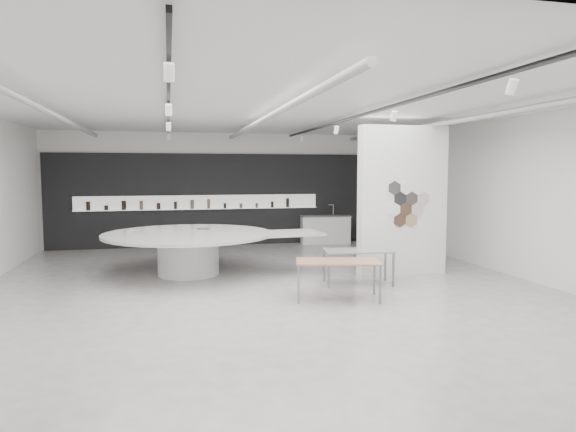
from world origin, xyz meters
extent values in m
cube|color=#B3AEA8|center=(0.00, 0.00, -0.01)|extent=(12.00, 14.00, 0.01)
cube|color=silver|center=(0.00, 0.00, 3.80)|extent=(12.00, 14.00, 0.01)
cube|color=white|center=(0.00, 7.00, 1.90)|extent=(12.00, 0.01, 3.80)
cube|color=white|center=(0.00, -7.00, 1.90)|extent=(12.00, 0.01, 3.80)
cube|color=white|center=(6.00, 0.00, 1.90)|extent=(0.01, 14.00, 3.80)
cylinder|color=#939396|center=(-4.20, 0.50, 3.62)|extent=(0.12, 12.00, 0.12)
cylinder|color=#939396|center=(0.00, 0.50, 3.62)|extent=(0.12, 12.00, 0.12)
cylinder|color=#939396|center=(4.20, 0.50, 3.62)|extent=(0.12, 12.00, 0.12)
cube|color=black|center=(-2.00, 0.00, 3.70)|extent=(0.05, 13.00, 0.06)
cylinder|color=white|center=(-2.00, -5.00, 3.52)|extent=(0.11, 0.18, 0.21)
cylinder|color=white|center=(-2.00, -1.70, 3.52)|extent=(0.11, 0.18, 0.21)
cylinder|color=white|center=(-2.00, 1.60, 3.52)|extent=(0.11, 0.18, 0.21)
cylinder|color=white|center=(-2.00, 4.90, 3.52)|extent=(0.11, 0.18, 0.21)
cube|color=black|center=(2.00, 0.00, 3.70)|extent=(0.05, 13.00, 0.06)
cylinder|color=white|center=(2.00, -5.00, 3.52)|extent=(0.11, 0.18, 0.21)
cylinder|color=white|center=(2.00, -1.70, 3.52)|extent=(0.11, 0.18, 0.21)
cylinder|color=white|center=(2.00, 1.60, 3.52)|extent=(0.11, 0.18, 0.21)
cylinder|color=white|center=(2.00, 4.90, 3.52)|extent=(0.11, 0.18, 0.21)
cube|color=black|center=(0.00, 6.94, 1.55)|extent=(11.80, 0.10, 3.10)
cube|color=white|center=(-1.00, 6.87, 1.48)|extent=(8.00, 0.06, 0.46)
cube|color=white|center=(-1.00, 6.81, 1.25)|extent=(8.00, 0.18, 0.02)
cylinder|color=black|center=(-4.53, 6.81, 1.41)|extent=(0.13, 0.13, 0.29)
cylinder|color=black|center=(-3.99, 6.81, 1.34)|extent=(0.13, 0.13, 0.15)
cylinder|color=black|center=(-3.44, 6.81, 1.42)|extent=(0.14, 0.14, 0.30)
cylinder|color=brown|center=(-2.90, 6.81, 1.41)|extent=(0.12, 0.12, 0.29)
cylinder|color=black|center=(-2.36, 6.81, 1.37)|extent=(0.12, 0.12, 0.21)
cylinder|color=black|center=(-1.81, 6.81, 1.39)|extent=(0.10, 0.10, 0.25)
cylinder|color=brown|center=(-1.27, 6.81, 1.42)|extent=(0.12, 0.12, 0.30)
cylinder|color=brown|center=(-0.73, 6.81, 1.42)|extent=(0.10, 0.10, 0.31)
cylinder|color=black|center=(-0.19, 6.81, 1.35)|extent=(0.09, 0.09, 0.17)
cylinder|color=brown|center=(0.36, 6.81, 1.35)|extent=(0.10, 0.10, 0.16)
cylinder|color=brown|center=(0.90, 6.81, 1.34)|extent=(0.09, 0.09, 0.15)
cylinder|color=black|center=(1.44, 6.81, 1.37)|extent=(0.09, 0.09, 0.21)
cylinder|color=black|center=(1.99, 6.81, 1.42)|extent=(0.11, 0.11, 0.31)
cube|color=white|center=(3.50, 1.00, 1.80)|extent=(2.20, 0.35, 3.60)
cylinder|color=#4C3426|center=(3.50, 0.81, 1.60)|extent=(0.34, 0.03, 0.34)
cylinder|color=beige|center=(3.80, 0.81, 1.60)|extent=(0.34, 0.03, 0.34)
cylinder|color=white|center=(3.20, 0.81, 1.60)|extent=(0.34, 0.03, 0.34)
cylinder|color=black|center=(3.65, 0.81, 1.86)|extent=(0.34, 0.03, 0.34)
cylinder|color=black|center=(3.35, 0.81, 1.86)|extent=(0.34, 0.03, 0.34)
cylinder|color=tan|center=(3.65, 0.81, 1.34)|extent=(0.34, 0.03, 0.34)
cylinder|color=#4C3426|center=(3.35, 0.81, 1.34)|extent=(0.34, 0.03, 0.34)
cylinder|color=beige|center=(3.95, 0.81, 1.86)|extent=(0.34, 0.03, 0.34)
cylinder|color=white|center=(3.50, 0.81, 2.12)|extent=(0.34, 0.03, 0.34)
cylinder|color=black|center=(3.20, 0.81, 2.12)|extent=(0.34, 0.03, 0.34)
cylinder|color=white|center=(-1.59, 2.09, 0.48)|extent=(1.57, 1.57, 0.96)
cylinder|color=#BCB8B1|center=(-1.59, 2.09, 0.99)|extent=(4.35, 4.35, 0.07)
cube|color=#BCB8B1|center=(0.70, 1.69, 1.00)|extent=(1.88, 1.26, 0.06)
cube|color=tan|center=(-2.71, 2.01, 1.03)|extent=(0.30, 0.22, 0.01)
cube|color=#4C3426|center=(-1.19, 2.80, 1.03)|extent=(0.30, 0.22, 0.01)
cube|color=#A97357|center=(1.18, -1.02, 0.75)|extent=(1.78, 1.18, 0.03)
cube|color=slate|center=(0.34, -1.19, 0.37)|extent=(0.05, 0.05, 0.73)
cube|color=slate|center=(0.52, -0.48, 0.37)|extent=(0.05, 0.05, 0.73)
cube|color=slate|center=(1.84, -1.57, 0.37)|extent=(0.05, 0.05, 0.73)
cube|color=slate|center=(2.02, -0.86, 0.37)|extent=(0.05, 0.05, 0.73)
cube|color=gray|center=(2.05, 0.15, 0.76)|extent=(1.60, 0.97, 0.03)
cube|color=slate|center=(1.30, -0.08, 0.37)|extent=(0.05, 0.05, 0.74)
cube|color=slate|center=(1.40, 0.58, 0.37)|extent=(0.05, 0.05, 0.74)
cube|color=slate|center=(2.70, -0.29, 0.37)|extent=(0.05, 0.05, 0.74)
cube|color=slate|center=(2.80, 0.37, 0.37)|extent=(0.05, 0.05, 0.74)
cube|color=white|center=(3.27, 6.53, 0.47)|extent=(1.73, 0.80, 0.94)
cube|color=gray|center=(3.27, 6.53, 0.95)|extent=(1.77, 0.85, 0.03)
cylinder|color=silver|center=(3.60, 6.65, 1.16)|extent=(0.03, 0.03, 0.38)
cylinder|color=silver|center=(3.51, 6.66, 1.33)|extent=(0.17, 0.04, 0.03)
camera|label=1|loc=(-2.03, -10.47, 2.51)|focal=32.00mm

